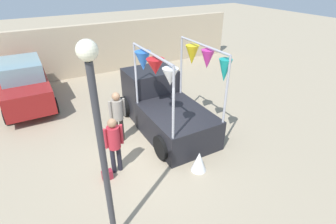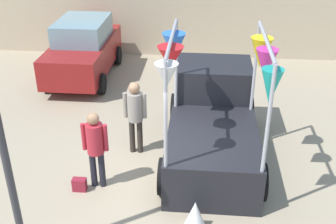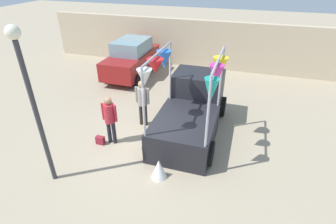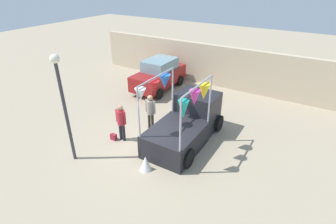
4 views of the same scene
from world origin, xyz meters
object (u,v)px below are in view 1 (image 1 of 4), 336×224
vendor_truck (163,103)px  parked_car (25,84)px  person_vendor (118,113)px  handbag (107,175)px  street_lamp (99,131)px  person_customer (114,141)px  folded_kite_bundle_white (199,161)px

vendor_truck → parked_car: bearing=135.2°
person_vendor → handbag: bearing=-121.0°
street_lamp → parked_car: bearing=97.7°
person_customer → handbag: person_customer is taller
person_vendor → street_lamp: size_ratio=0.42×
parked_car → person_vendor: bearing=-61.3°
parked_car → folded_kite_bundle_white: 7.87m
person_customer → person_vendor: person_vendor is taller
vendor_truck → handbag: bearing=-145.9°
person_vendor → handbag: person_vendor is taller
person_vendor → handbag: 2.04m
parked_car → person_vendor: parked_car is taller
vendor_truck → person_vendor: vendor_truck is taller
person_customer → street_lamp: bearing=-110.9°
vendor_truck → person_customer: vendor_truck is taller
street_lamp → folded_kite_bundle_white: street_lamp is taller
person_customer → parked_car: bearing=107.6°
vendor_truck → person_vendor: 1.78m
folded_kite_bundle_white → parked_car: bearing=119.4°
vendor_truck → street_lamp: size_ratio=0.96×
street_lamp → folded_kite_bundle_white: size_ratio=7.03×
handbag → street_lamp: 3.19m
parked_car → folded_kite_bundle_white: size_ratio=6.67×
vendor_truck → person_vendor: (-1.75, -0.27, 0.21)m
parked_car → handbag: size_ratio=14.29×
street_lamp → person_vendor: bearing=68.1°
person_customer → street_lamp: 2.74m
person_vendor → street_lamp: 3.99m
person_customer → folded_kite_bundle_white: person_customer is taller
handbag → folded_kite_bundle_white: (2.39, -0.90, 0.16)m
person_vendor → folded_kite_bundle_white: size_ratio=2.95×
handbag → street_lamp: street_lamp is taller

